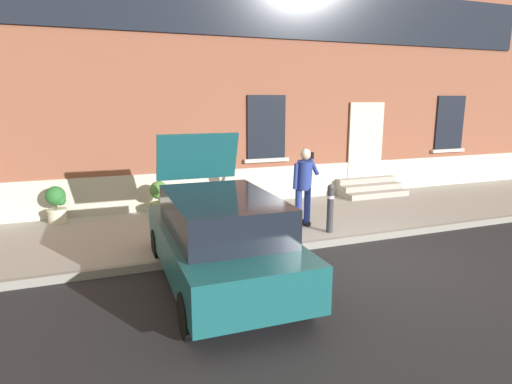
% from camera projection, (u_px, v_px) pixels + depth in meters
% --- Properties ---
extents(ground_plane, '(80.00, 80.00, 0.00)m').
position_uv_depth(ground_plane, '(369.00, 260.00, 8.07)').
color(ground_plane, '#232326').
extents(sidewalk, '(24.00, 3.60, 0.15)m').
position_uv_depth(sidewalk, '(301.00, 218.00, 10.61)').
color(sidewalk, '#99968E').
rests_on(sidewalk, ground).
extents(curb_edge, '(24.00, 0.12, 0.15)m').
position_uv_depth(curb_edge, '(342.00, 241.00, 8.92)').
color(curb_edge, gray).
rests_on(curb_edge, ground).
extents(building_facade, '(24.00, 1.52, 7.50)m').
position_uv_depth(building_facade, '(264.00, 71.00, 12.12)').
color(building_facade, brown).
rests_on(building_facade, ground).
extents(entrance_stoop, '(1.97, 0.96, 0.48)m').
position_uv_depth(entrance_stoop, '(369.00, 188.00, 12.90)').
color(entrance_stoop, '#9E998E').
rests_on(entrance_stoop, sidewalk).
extents(hatchback_car_teal, '(1.83, 4.09, 2.34)m').
position_uv_depth(hatchback_car_teal, '(220.00, 238.00, 6.81)').
color(hatchback_car_teal, '#165156').
rests_on(hatchback_car_teal, ground).
extents(bollard_near_person, '(0.15, 0.15, 1.04)m').
position_uv_depth(bollard_near_person, '(330.00, 207.00, 9.13)').
color(bollard_near_person, '#333338').
rests_on(bollard_near_person, sidewalk).
extents(person_on_phone, '(0.51, 0.47, 1.75)m').
position_uv_depth(person_on_phone, '(304.00, 182.00, 9.45)').
color(person_on_phone, navy).
rests_on(person_on_phone, sidewalk).
extents(planter_cream, '(0.44, 0.44, 0.86)m').
position_uv_depth(planter_cream, '(57.00, 204.00, 9.84)').
color(planter_cream, beige).
rests_on(planter_cream, sidewalk).
extents(planter_olive, '(0.44, 0.44, 0.86)m').
position_uv_depth(planter_olive, '(159.00, 198.00, 10.46)').
color(planter_olive, '#606B38').
rests_on(planter_olive, sidewalk).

